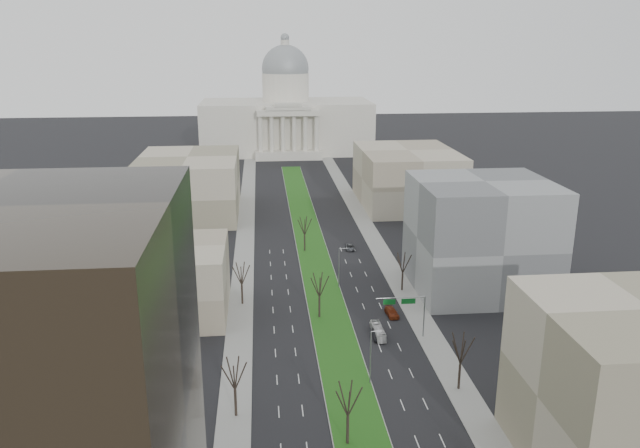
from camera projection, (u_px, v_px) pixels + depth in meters
ground at (312, 251)px, 160.76m from camera, size 600.00×600.00×0.00m
median at (313, 252)px, 159.76m from camera, size 8.00×222.03×0.20m
sidewalk_left at (242, 291)px, 135.29m from camera, size 5.00×330.00×0.15m
sidewalk_right at (400, 285)px, 138.49m from camera, size 5.00×330.00×0.15m
capitol at (286, 117)px, 298.79m from camera, size 80.00×46.00×55.00m
building_beige_left at (160, 281)px, 122.35m from camera, size 26.00×22.00×14.00m
building_tan_right at (639, 391)px, 76.70m from camera, size 26.00×24.00×22.00m
building_grey_right at (481, 236)px, 133.74m from camera, size 28.00×26.00×24.00m
building_far_left at (189, 185)px, 193.13m from camera, size 30.00×40.00×18.00m
building_far_right at (407, 177)px, 204.32m from camera, size 30.00×40.00×18.00m
tree_left_mid at (234, 373)px, 88.50m from camera, size 5.40×5.40×9.72m
tree_left_far at (241, 273)px, 126.70m from camera, size 5.28×5.28×9.50m
tree_right_mid at (461, 348)px, 95.42m from camera, size 5.52×5.52×9.94m
tree_right_far at (403, 262)px, 133.76m from camera, size 5.04×5.04×9.07m
tree_median_a at (348, 399)px, 82.26m from camera, size 5.40×5.40×9.72m
tree_median_b at (319, 285)px, 120.42m from camera, size 5.40×5.40×9.72m
tree_median_c at (305, 225)px, 158.58m from camera, size 5.40×5.40×9.72m
streetlamp_median_b at (371, 356)px, 97.73m from camera, size 1.90×0.20×9.16m
streetlamp_median_c at (339, 267)px, 135.88m from camera, size 1.90×0.20×9.16m
mast_arm_signs at (410, 307)px, 112.58m from camera, size 9.12×0.24×8.09m
car_black at (377, 334)px, 114.00m from camera, size 1.93×4.62×1.48m
car_red at (392, 312)px, 123.17m from camera, size 2.43×5.16×1.45m
car_grey_far at (350, 247)px, 161.75m from camera, size 2.40×4.65×1.26m
box_van at (378, 331)px, 114.60m from camera, size 1.82×7.03×1.95m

